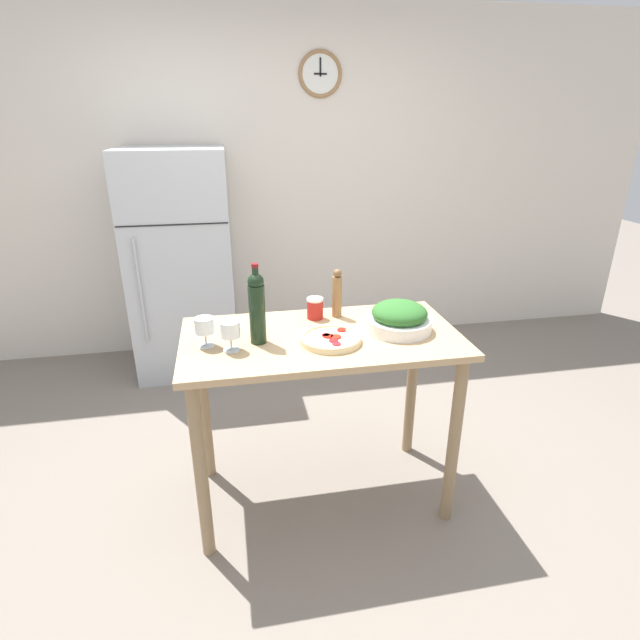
% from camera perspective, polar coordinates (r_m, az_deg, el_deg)
% --- Properties ---
extents(ground_plane, '(14.00, 14.00, 0.00)m').
position_cam_1_polar(ground_plane, '(2.74, 0.14, -19.19)').
color(ground_plane, slate).
extents(wall_back, '(6.40, 0.08, 2.60)m').
position_cam_1_polar(wall_back, '(4.06, -5.40, 15.01)').
color(wall_back, silver).
rests_on(wall_back, ground_plane).
extents(refrigerator, '(0.72, 0.68, 1.62)m').
position_cam_1_polar(refrigerator, '(3.79, -15.53, 6.12)').
color(refrigerator, '#B7BCC1').
rests_on(refrigerator, ground_plane).
extents(prep_counter, '(1.25, 0.66, 0.90)m').
position_cam_1_polar(prep_counter, '(2.31, 0.15, -5.12)').
color(prep_counter, tan).
rests_on(prep_counter, ground_plane).
extents(wine_bottle, '(0.07, 0.07, 0.35)m').
position_cam_1_polar(wine_bottle, '(2.13, -7.22, 1.54)').
color(wine_bottle, black).
rests_on(wine_bottle, prep_counter).
extents(wine_glass_near, '(0.08, 0.08, 0.13)m').
position_cam_1_polar(wine_glass_near, '(2.10, -10.22, -1.24)').
color(wine_glass_near, silver).
rests_on(wine_glass_near, prep_counter).
extents(wine_glass_far, '(0.08, 0.08, 0.13)m').
position_cam_1_polar(wine_glass_far, '(2.16, -13.05, -0.79)').
color(wine_glass_far, silver).
rests_on(wine_glass_far, prep_counter).
extents(pepper_mill, '(0.05, 0.05, 0.24)m').
position_cam_1_polar(pepper_mill, '(2.41, 1.96, 3.00)').
color(pepper_mill, olive).
rests_on(pepper_mill, prep_counter).
extents(salad_bowl, '(0.30, 0.30, 0.14)m').
position_cam_1_polar(salad_bowl, '(2.30, 9.04, 0.25)').
color(salad_bowl, white).
rests_on(salad_bowl, prep_counter).
extents(homemade_pizza, '(0.27, 0.27, 0.03)m').
position_cam_1_polar(homemade_pizza, '(2.17, 1.25, -2.14)').
color(homemade_pizza, beige).
rests_on(homemade_pizza, prep_counter).
extents(salt_canister, '(0.08, 0.08, 0.10)m').
position_cam_1_polar(salt_canister, '(2.41, -0.57, 1.36)').
color(salt_canister, '#B2231E').
rests_on(salt_canister, prep_counter).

